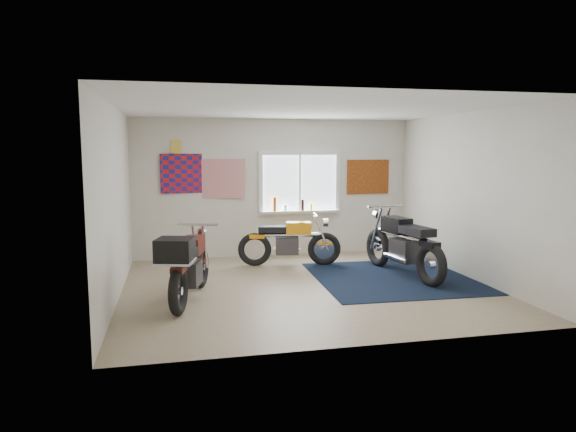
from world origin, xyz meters
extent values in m
plane|color=#9E896B|center=(0.00, 0.00, 0.00)|extent=(5.50, 5.50, 0.00)
plane|color=white|center=(0.00, 0.00, 2.70)|extent=(5.50, 5.50, 0.00)
plane|color=silver|center=(0.00, 2.50, 1.35)|extent=(5.50, 0.00, 5.50)
plane|color=silver|center=(0.00, -2.50, 1.35)|extent=(5.50, 0.00, 5.50)
plane|color=silver|center=(-2.75, 0.00, 1.35)|extent=(0.00, 5.00, 5.00)
plane|color=silver|center=(2.75, 0.00, 1.35)|extent=(0.00, 5.00, 5.00)
cube|color=black|center=(1.53, 0.20, 0.01)|extent=(2.59, 2.68, 0.01)
cube|color=white|center=(0.50, 2.48, 1.45)|extent=(1.50, 0.02, 1.10)
cube|color=white|center=(0.50, 2.47, 2.04)|extent=(1.66, 0.06, 0.08)
cube|color=white|center=(0.50, 2.47, 0.86)|extent=(1.66, 0.06, 0.08)
cube|color=white|center=(-0.29, 2.47, 1.45)|extent=(0.08, 0.06, 1.10)
cube|color=white|center=(1.29, 2.47, 1.45)|extent=(0.08, 0.06, 1.10)
cube|color=white|center=(0.50, 2.47, 1.45)|extent=(0.04, 0.06, 1.10)
cube|color=white|center=(0.50, 2.41, 0.88)|extent=(1.60, 0.16, 0.04)
cylinder|color=#944D15|center=(-0.02, 2.40, 1.04)|extent=(0.07, 0.07, 0.28)
cylinder|color=silver|center=(0.19, 2.40, 0.96)|extent=(0.06, 0.06, 0.12)
cylinder|color=black|center=(0.55, 2.40, 1.01)|extent=(0.06, 0.06, 0.22)
cylinder|color=yellow|center=(0.72, 2.40, 0.97)|extent=(0.05, 0.05, 0.14)
plane|color=red|center=(-1.70, 2.48, 1.65)|extent=(1.00, 0.07, 1.00)
plane|color=red|center=(-1.05, 2.46, 1.55)|extent=(0.90, 0.09, 0.90)
cube|color=gold|center=(-1.90, 2.48, 2.15)|extent=(0.18, 0.02, 0.24)
cube|color=#A54C14|center=(1.95, 2.48, 1.55)|extent=(0.90, 0.03, 0.70)
torus|color=black|center=(0.70, 1.39, 0.30)|extent=(0.62, 0.22, 0.61)
torus|color=black|center=(-0.55, 1.61, 0.30)|extent=(0.62, 0.22, 0.61)
cylinder|color=silver|center=(0.70, 1.39, 0.30)|extent=(0.11, 0.11, 0.10)
cylinder|color=silver|center=(-0.55, 1.61, 0.30)|extent=(0.11, 0.11, 0.10)
cylinder|color=silver|center=(0.08, 1.50, 0.56)|extent=(1.14, 0.27, 0.08)
cube|color=#2D2D2F|center=(0.03, 1.51, 0.36)|extent=(0.45, 0.32, 0.31)
cylinder|color=silver|center=(0.06, 1.65, 0.27)|extent=(0.50, 0.15, 0.06)
cube|color=orange|center=(0.24, 1.47, 0.69)|extent=(0.49, 0.31, 0.22)
cube|color=black|center=(-0.24, 1.55, 0.67)|extent=(0.53, 0.33, 0.11)
cube|color=orange|center=(-0.50, 1.60, 0.54)|extent=(0.29, 0.19, 0.07)
cube|color=orange|center=(0.70, 1.39, 0.41)|extent=(0.27, 0.17, 0.05)
cylinder|color=silver|center=(0.54, 1.42, 0.93)|extent=(0.13, 0.56, 0.03)
cylinder|color=silver|center=(0.72, 1.39, 0.78)|extent=(0.11, 0.16, 0.15)
torus|color=black|center=(1.63, 1.09, 0.34)|extent=(0.25, 0.70, 0.69)
torus|color=black|center=(1.87, -0.42, 0.34)|extent=(0.25, 0.70, 0.69)
cylinder|color=silver|center=(1.63, 1.09, 0.34)|extent=(0.13, 0.14, 0.12)
cylinder|color=silver|center=(1.87, -0.42, 0.34)|extent=(0.13, 0.14, 0.12)
cylinder|color=silver|center=(1.75, 0.33, 0.68)|extent=(0.32, 1.38, 0.10)
cube|color=#2D2D2F|center=(1.76, 0.28, 0.44)|extent=(0.38, 0.54, 0.37)
cylinder|color=silver|center=(1.59, 0.25, 0.33)|extent=(0.17, 0.61, 0.08)
cube|color=black|center=(1.72, 0.53, 0.83)|extent=(0.37, 0.59, 0.26)
cube|color=black|center=(1.81, -0.04, 0.81)|extent=(0.40, 0.64, 0.13)
cube|color=black|center=(1.86, -0.37, 0.66)|extent=(0.23, 0.35, 0.09)
cube|color=black|center=(1.63, 1.09, 0.47)|extent=(0.20, 0.33, 0.05)
cylinder|color=silver|center=(1.66, 0.90, 1.12)|extent=(0.68, 0.15, 0.04)
cylinder|color=silver|center=(1.62, 1.11, 0.94)|extent=(0.19, 0.14, 0.18)
torus|color=black|center=(-1.57, 0.32, 0.31)|extent=(0.29, 0.64, 0.63)
torus|color=black|center=(-1.93, -1.00, 0.31)|extent=(0.29, 0.64, 0.63)
cylinder|color=silver|center=(-1.57, 0.32, 0.31)|extent=(0.12, 0.13, 0.11)
cylinder|color=silver|center=(-1.93, -1.00, 0.31)|extent=(0.12, 0.13, 0.11)
cylinder|color=silver|center=(-1.75, -0.34, 0.60)|extent=(0.40, 1.21, 0.09)
cube|color=#2D2D2F|center=(-1.76, -0.38, 0.39)|extent=(0.38, 0.49, 0.33)
cylinder|color=silver|center=(-1.91, -0.34, 0.29)|extent=(0.20, 0.54, 0.07)
cube|color=#47100B|center=(-1.70, -0.17, 0.74)|extent=(0.37, 0.54, 0.23)
cube|color=black|center=(-1.84, -0.67, 0.72)|extent=(0.40, 0.59, 0.12)
cube|color=#47100B|center=(-1.91, -0.95, 0.58)|extent=(0.23, 0.32, 0.08)
cube|color=#47100B|center=(-1.57, 0.32, 0.43)|extent=(0.20, 0.30, 0.05)
cylinder|color=silver|center=(-1.62, 0.15, 0.99)|extent=(0.59, 0.19, 0.04)
cylinder|color=silver|center=(-1.57, 0.34, 0.84)|extent=(0.18, 0.13, 0.16)
cube|color=black|center=(-1.95, -1.09, 0.86)|extent=(0.53, 0.51, 0.29)
camera|label=1|loc=(-1.94, -7.46, 2.06)|focal=32.00mm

